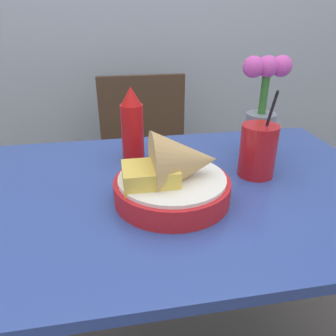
# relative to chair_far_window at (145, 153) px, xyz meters

# --- Properties ---
(dining_table) EXTENTS (1.12, 0.71, 0.72)m
(dining_table) POSITION_rel_chair_far_window_xyz_m (-0.02, -0.71, 0.10)
(dining_table) COLOR #334C9E
(dining_table) RESTS_ON ground_plane
(chair_far_window) EXTENTS (0.40, 0.40, 0.85)m
(chair_far_window) POSITION_rel_chair_far_window_xyz_m (0.00, 0.00, 0.00)
(chair_far_window) COLOR #473323
(chair_far_window) RESTS_ON ground_plane
(food_basket) EXTENTS (0.26, 0.26, 0.16)m
(food_basket) POSITION_rel_chair_far_window_xyz_m (-0.02, -0.77, 0.27)
(food_basket) COLOR red
(food_basket) RESTS_ON dining_table
(ketchup_bottle) EXTENTS (0.06, 0.06, 0.21)m
(ketchup_bottle) POSITION_rel_chair_far_window_xyz_m (-0.09, -0.53, 0.31)
(ketchup_bottle) COLOR red
(ketchup_bottle) RESTS_ON dining_table
(drink_cup) EXTENTS (0.09, 0.09, 0.23)m
(drink_cup) POSITION_rel_chair_far_window_xyz_m (0.22, -0.69, 0.28)
(drink_cup) COLOR red
(drink_cup) RESTS_ON dining_table
(flower_vase) EXTENTS (0.13, 0.08, 0.28)m
(flower_vase) POSITION_rel_chair_far_window_xyz_m (0.27, -0.57, 0.35)
(flower_vase) COLOR gray
(flower_vase) RESTS_ON dining_table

